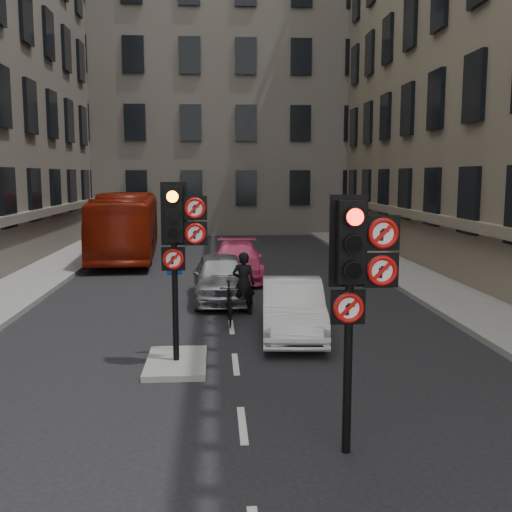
{
  "coord_description": "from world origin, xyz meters",
  "views": [
    {
      "loc": [
        -0.4,
        -6.79,
        3.84
      ],
      "look_at": [
        0.23,
        2.28,
        2.6
      ],
      "focal_mm": 42.0,
      "sensor_mm": 36.0,
      "label": 1
    }
  ],
  "objects": [
    {
      "name": "signal_far",
      "position": [
        -1.11,
        4.99,
        2.7
      ],
      "size": [
        0.91,
        0.4,
        3.58
      ],
      "color": "black",
      "rests_on": "centre_island"
    },
    {
      "name": "centre_island",
      "position": [
        -1.2,
        5.0,
        0.06
      ],
      "size": [
        1.2,
        2.0,
        0.12
      ],
      "primitive_type": "cube",
      "color": "gray",
      "rests_on": "ground"
    },
    {
      "name": "building_far",
      "position": [
        0.0,
        38.0,
        10.0
      ],
      "size": [
        30.0,
        14.0,
        20.0
      ],
      "primitive_type": "cube",
      "color": "#6E655D",
      "rests_on": "ground"
    },
    {
      "name": "car_silver",
      "position": [
        -0.22,
        11.31,
        0.72
      ],
      "size": [
        1.82,
        4.26,
        1.44
      ],
      "primitive_type": "imported",
      "rotation": [
        0.0,
        0.0,
        0.03
      ],
      "color": "#929499",
      "rests_on": "ground"
    },
    {
      "name": "motorcycle",
      "position": [
        -0.04,
        8.49,
        0.53
      ],
      "size": [
        0.53,
        1.79,
        1.07
      ],
      "primitive_type": "imported",
      "rotation": [
        0.0,
        0.0,
        0.02
      ],
      "color": "black",
      "rests_on": "ground"
    },
    {
      "name": "ground",
      "position": [
        0.0,
        0.0,
        0.0
      ],
      "size": [
        120.0,
        120.0,
        0.0
      ],
      "primitive_type": "plane",
      "color": "black",
      "rests_on": "ground"
    },
    {
      "name": "car_pink",
      "position": [
        0.41,
        15.06,
        0.67
      ],
      "size": [
        2.01,
        4.67,
        1.34
      ],
      "primitive_type": "imported",
      "rotation": [
        0.0,
        0.0,
        -0.03
      ],
      "color": "#E9447B",
      "rests_on": "ground"
    },
    {
      "name": "signal_near",
      "position": [
        1.49,
        0.99,
        2.58
      ],
      "size": [
        0.91,
        0.4,
        3.58
      ],
      "color": "black",
      "rests_on": "ground"
    },
    {
      "name": "motorcyclist",
      "position": [
        0.38,
        9.43,
        0.87
      ],
      "size": [
        0.71,
        0.55,
        1.73
      ],
      "primitive_type": "imported",
      "rotation": [
        0.0,
        0.0,
        2.9
      ],
      "color": "black",
      "rests_on": "ground"
    },
    {
      "name": "info_sign",
      "position": [
        -1.25,
        5.73,
        1.34
      ],
      "size": [
        0.32,
        0.14,
        1.89
      ],
      "rotation": [
        0.0,
        0.0,
        0.27
      ],
      "color": "black",
      "rests_on": "centre_island"
    },
    {
      "name": "bus_red",
      "position": [
        -4.5,
        21.34,
        1.5
      ],
      "size": [
        3.23,
        10.91,
        3.0
      ],
      "primitive_type": "imported",
      "rotation": [
        0.0,
        0.0,
        0.07
      ],
      "color": "maroon",
      "rests_on": "ground"
    },
    {
      "name": "car_white",
      "position": [
        1.44,
        7.12,
        0.67
      ],
      "size": [
        1.72,
        4.16,
        1.34
      ],
      "primitive_type": "imported",
      "rotation": [
        0.0,
        0.0,
        -0.08
      ],
      "color": "silver",
      "rests_on": "ground"
    },
    {
      "name": "pavement_right",
      "position": [
        7.2,
        12.0,
        0.08
      ],
      "size": [
        3.0,
        50.0,
        0.16
      ],
      "primitive_type": "cube",
      "color": "gray",
      "rests_on": "ground"
    }
  ]
}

